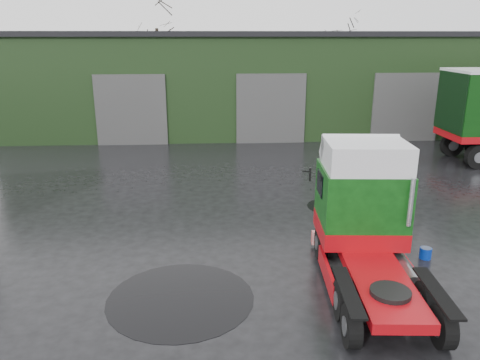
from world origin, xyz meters
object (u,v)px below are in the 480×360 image
tree_back_a (158,51)px  hero_tractor (377,227)px  warehouse (260,79)px  tree_back_b (336,62)px  wash_bucket (425,253)px

tree_back_a → hero_tractor: bearing=-75.8°
warehouse → tree_back_a: tree_back_a is taller
hero_tractor → tree_back_b: tree_back_b is taller
warehouse → tree_back_b: 12.82m
warehouse → tree_back_a: bearing=128.7°
warehouse → tree_back_a: 12.90m
tree_back_b → warehouse: bearing=-128.7°
hero_tractor → wash_bucket: bearing=43.9°
wash_bucket → warehouse: bearing=96.8°
warehouse → wash_bucket: size_ratio=97.49×
wash_bucket → tree_back_a: 33.25m
tree_back_a → warehouse: bearing=-51.3°
warehouse → hero_tractor: (0.34, -23.00, -1.38)m
tree_back_a → tree_back_b: tree_back_a is taller
tree_back_a → tree_back_b: 16.03m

